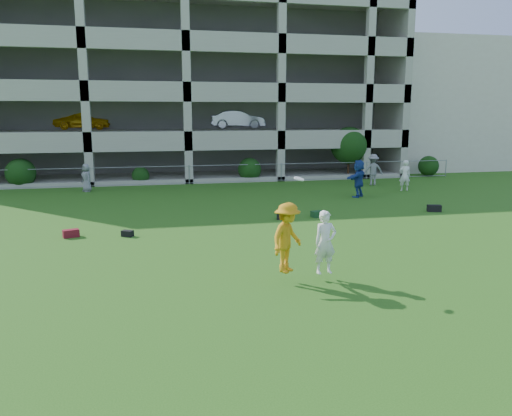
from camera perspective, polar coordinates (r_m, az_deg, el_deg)
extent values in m
plane|color=#235114|center=(13.40, -0.93, -8.40)|extent=(100.00, 100.00, 0.00)
cube|color=beige|center=(47.76, 20.44, 10.83)|extent=(16.00, 14.00, 10.00)
imported|color=gray|center=(30.01, -18.82, 3.29)|extent=(0.84, 0.92, 1.59)
imported|color=navy|center=(27.10, 11.63, 3.33)|extent=(1.75, 1.69, 1.99)
imported|color=white|center=(29.89, 16.63, 3.58)|extent=(0.72, 0.54, 1.78)
imported|color=gray|center=(31.80, 13.23, 4.29)|extent=(1.35, 0.92, 1.93)
cube|color=#550E1B|center=(19.20, -20.40, -2.73)|extent=(0.62, 0.46, 0.28)
cube|color=black|center=(18.71, -14.48, -2.83)|extent=(0.47, 0.42, 0.22)
cube|color=#13361F|center=(21.64, 7.02, -0.69)|extent=(0.57, 0.46, 0.26)
cube|color=black|center=(21.06, 2.90, -0.88)|extent=(0.45, 0.45, 0.30)
cube|color=black|center=(24.09, 19.69, -0.03)|extent=(0.66, 0.45, 0.30)
imported|color=orange|center=(12.98, 3.60, -3.41)|extent=(1.34, 1.31, 1.84)
imported|color=white|center=(13.37, 7.92, -3.90)|extent=(0.66, 0.47, 1.70)
cylinder|color=white|center=(12.88, 4.93, 3.35)|extent=(0.28, 0.27, 0.13)
cube|color=#9E998C|center=(45.26, -9.25, 12.66)|extent=(30.00, 0.50, 12.00)
cube|color=#9E998C|center=(42.12, 12.28, 12.71)|extent=(0.50, 14.00, 12.00)
cube|color=#9E998C|center=(39.21, -8.96, 21.60)|extent=(30.00, 14.00, 0.30)
cube|color=#9E998C|center=(38.72, -8.46, 4.35)|extent=(30.00, 14.00, 0.30)
cube|color=#9E998C|center=(38.51, -8.58, 8.79)|extent=(30.00, 14.00, 0.30)
cube|color=#9E998C|center=(38.53, -8.71, 13.26)|extent=(30.00, 14.00, 0.30)
cube|color=#9E998C|center=(38.78, -8.84, 17.69)|extent=(30.00, 14.00, 0.30)
cube|color=#9E998C|center=(31.71, -7.75, 7.33)|extent=(30.00, 0.30, 0.90)
cube|color=#9E998C|center=(31.68, -7.89, 12.75)|extent=(30.00, 0.30, 0.90)
cube|color=#9E998C|center=(31.93, -8.03, 18.14)|extent=(30.00, 0.30, 0.90)
cube|color=#9E998C|center=(31.90, -19.02, 13.08)|extent=(0.50, 0.50, 12.00)
cube|color=#9E998C|center=(31.80, -7.92, 13.56)|extent=(0.50, 0.50, 12.00)
cube|color=#9E998C|center=(32.81, 2.88, 13.55)|extent=(0.50, 0.50, 12.00)
cube|color=#9E998C|center=(34.84, 12.72, 13.15)|extent=(0.50, 0.50, 12.00)
cube|color=#605E59|center=(40.52, -8.89, 12.91)|extent=(29.00, 9.00, 11.60)
imported|color=#FFB60D|center=(36.68, -19.24, 9.50)|extent=(4.01, 1.93, 1.32)
imported|color=silver|center=(36.98, -2.17, 10.08)|extent=(4.03, 1.46, 1.32)
cylinder|color=gray|center=(31.84, -18.48, 3.36)|extent=(0.06, 0.06, 1.20)
cylinder|color=gray|center=(31.74, -7.64, 3.80)|extent=(0.06, 0.06, 1.20)
cylinder|color=gray|center=(32.75, 2.91, 4.10)|extent=(0.06, 0.06, 1.20)
cylinder|color=gray|center=(34.78, 12.53, 4.25)|extent=(0.06, 0.06, 1.20)
cylinder|color=gray|center=(37.67, 20.88, 4.28)|extent=(0.06, 0.06, 1.20)
cylinder|color=gray|center=(31.68, -7.66, 4.79)|extent=(36.00, 0.04, 0.04)
cylinder|color=gray|center=(31.80, -7.61, 2.87)|extent=(36.00, 0.04, 0.04)
sphere|color=#163D11|center=(33.08, -25.31, 3.63)|extent=(1.76, 1.76, 1.76)
sphere|color=#163D11|center=(32.25, -13.05, 3.64)|extent=(1.10, 1.10, 1.10)
sphere|color=#163D11|center=(32.86, -0.74, 4.43)|extent=(1.54, 1.54, 1.54)
cylinder|color=#382314|center=(35.07, 10.52, 5.00)|extent=(0.16, 0.16, 1.96)
sphere|color=#163D11|center=(34.97, 10.59, 7.05)|extent=(2.52, 2.52, 2.52)
sphere|color=#163D11|center=(37.64, 19.11, 4.56)|extent=(1.43, 1.43, 1.43)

